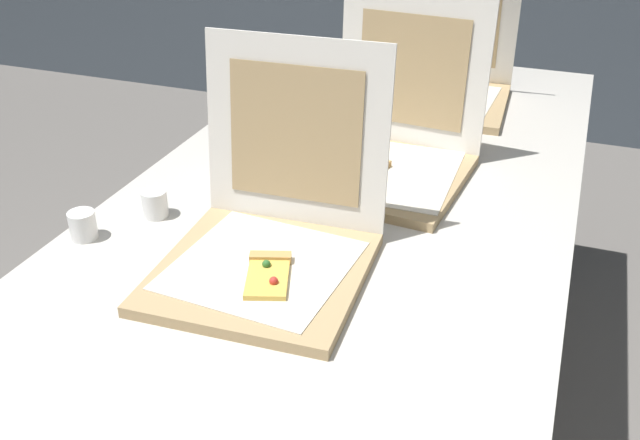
{
  "coord_description": "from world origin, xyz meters",
  "views": [
    {
      "loc": [
        0.44,
        -0.68,
        1.51
      ],
      "look_at": [
        0.02,
        0.46,
        0.82
      ],
      "focal_mm": 40.08,
      "sensor_mm": 36.0,
      "label": 1
    }
  ],
  "objects_px": {
    "pizza_box_middle": "(387,151)",
    "cup_white_near_center": "(155,204)",
    "pizza_box_back": "(444,83)",
    "cup_white_mid": "(224,166)",
    "pizza_box_front": "(269,240)",
    "cup_white_near_left": "(83,225)",
    "cup_white_far": "(295,129)",
    "table": "(339,223)"
  },
  "relations": [
    {
      "from": "cup_white_near_center",
      "to": "cup_white_near_left",
      "type": "relative_size",
      "value": 1.0
    },
    {
      "from": "pizza_box_back",
      "to": "cup_white_mid",
      "type": "relative_size",
      "value": 6.69
    },
    {
      "from": "pizza_box_middle",
      "to": "cup_white_mid",
      "type": "distance_m",
      "value": 0.39
    },
    {
      "from": "pizza_box_back",
      "to": "cup_white_mid",
      "type": "xyz_separation_m",
      "value": [
        -0.38,
        -0.69,
        -0.03
      ]
    },
    {
      "from": "pizza_box_front",
      "to": "pizza_box_back",
      "type": "distance_m",
      "value": 1.01
    },
    {
      "from": "pizza_box_back",
      "to": "cup_white_near_left",
      "type": "bearing_deg",
      "value": -119.07
    },
    {
      "from": "table",
      "to": "cup_white_near_center",
      "type": "height_order",
      "value": "cup_white_near_center"
    },
    {
      "from": "pizza_box_back",
      "to": "cup_white_near_center",
      "type": "distance_m",
      "value": 1.01
    },
    {
      "from": "pizza_box_front",
      "to": "cup_white_near_left",
      "type": "relative_size",
      "value": 7.34
    },
    {
      "from": "pizza_box_back",
      "to": "cup_white_far",
      "type": "height_order",
      "value": "pizza_box_back"
    },
    {
      "from": "cup_white_near_center",
      "to": "cup_white_near_left",
      "type": "bearing_deg",
      "value": -123.84
    },
    {
      "from": "pizza_box_middle",
      "to": "pizza_box_back",
      "type": "xyz_separation_m",
      "value": [
        0.02,
        0.53,
        -0.0
      ]
    },
    {
      "from": "cup_white_near_left",
      "to": "cup_white_far",
      "type": "bearing_deg",
      "value": 71.18
    },
    {
      "from": "table",
      "to": "pizza_box_front",
      "type": "height_order",
      "value": "pizza_box_front"
    },
    {
      "from": "pizza_box_front",
      "to": "cup_white_near_center",
      "type": "height_order",
      "value": "pizza_box_front"
    },
    {
      "from": "pizza_box_back",
      "to": "cup_white_near_left",
      "type": "relative_size",
      "value": 6.69
    },
    {
      "from": "pizza_box_front",
      "to": "cup_white_mid",
      "type": "xyz_separation_m",
      "value": [
        -0.25,
        0.31,
        -0.03
      ]
    },
    {
      "from": "cup_white_mid",
      "to": "pizza_box_back",
      "type": "bearing_deg",
      "value": 61.49
    },
    {
      "from": "pizza_box_front",
      "to": "cup_white_mid",
      "type": "distance_m",
      "value": 0.4
    },
    {
      "from": "table",
      "to": "cup_white_mid",
      "type": "relative_size",
      "value": 39.12
    },
    {
      "from": "cup_white_near_left",
      "to": "pizza_box_front",
      "type": "bearing_deg",
      "value": 5.7
    },
    {
      "from": "cup_white_near_left",
      "to": "cup_white_mid",
      "type": "relative_size",
      "value": 1.0
    },
    {
      "from": "cup_white_near_center",
      "to": "cup_white_near_left",
      "type": "xyz_separation_m",
      "value": [
        -0.09,
        -0.13,
        0.0
      ]
    },
    {
      "from": "table",
      "to": "pizza_box_front",
      "type": "xyz_separation_m",
      "value": [
        -0.05,
        -0.27,
        0.1
      ]
    },
    {
      "from": "pizza_box_back",
      "to": "cup_white_near_center",
      "type": "bearing_deg",
      "value": -117.92
    },
    {
      "from": "pizza_box_middle",
      "to": "cup_white_near_center",
      "type": "height_order",
      "value": "pizza_box_middle"
    },
    {
      "from": "pizza_box_front",
      "to": "cup_white_far",
      "type": "distance_m",
      "value": 0.61
    },
    {
      "from": "pizza_box_middle",
      "to": "cup_white_near_center",
      "type": "distance_m",
      "value": 0.56
    },
    {
      "from": "table",
      "to": "cup_white_mid",
      "type": "distance_m",
      "value": 0.31
    },
    {
      "from": "pizza_box_front",
      "to": "pizza_box_middle",
      "type": "bearing_deg",
      "value": 75.4
    },
    {
      "from": "cup_white_mid",
      "to": "pizza_box_middle",
      "type": "bearing_deg",
      "value": 24.35
    },
    {
      "from": "table",
      "to": "cup_white_near_left",
      "type": "bearing_deg",
      "value": -144.87
    },
    {
      "from": "table",
      "to": "pizza_box_middle",
      "type": "xyz_separation_m",
      "value": [
        0.05,
        0.2,
        0.1
      ]
    },
    {
      "from": "pizza_box_front",
      "to": "cup_white_far",
      "type": "relative_size",
      "value": 7.34
    },
    {
      "from": "pizza_box_middle",
      "to": "cup_white_near_left",
      "type": "bearing_deg",
      "value": -129.24
    },
    {
      "from": "table",
      "to": "cup_white_near_left",
      "type": "distance_m",
      "value": 0.54
    },
    {
      "from": "pizza_box_front",
      "to": "cup_white_near_left",
      "type": "bearing_deg",
      "value": -177.09
    },
    {
      "from": "table",
      "to": "pizza_box_middle",
      "type": "height_order",
      "value": "pizza_box_middle"
    },
    {
      "from": "pizza_box_middle",
      "to": "cup_white_mid",
      "type": "relative_size",
      "value": 7.26
    },
    {
      "from": "cup_white_far",
      "to": "pizza_box_front",
      "type": "bearing_deg",
      "value": -72.49
    },
    {
      "from": "pizza_box_front",
      "to": "cup_white_near_center",
      "type": "relative_size",
      "value": 7.34
    },
    {
      "from": "pizza_box_middle",
      "to": "cup_white_far",
      "type": "relative_size",
      "value": 7.26
    }
  ]
}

